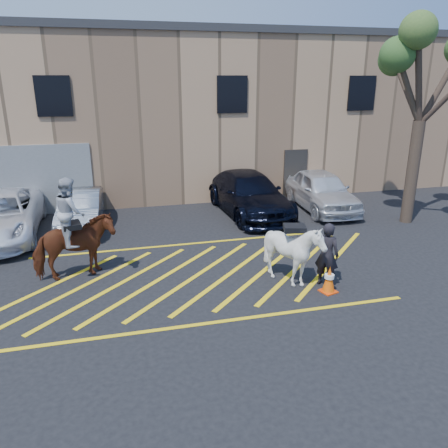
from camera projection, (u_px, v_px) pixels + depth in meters
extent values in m
plane|color=black|center=(194.00, 272.00, 12.47)|extent=(90.00, 90.00, 0.00)
imported|color=gray|center=(81.00, 209.00, 16.00)|extent=(1.58, 4.17, 1.36)
imported|color=black|center=(249.00, 194.00, 17.62)|extent=(2.63, 5.71, 1.62)
imported|color=silver|center=(321.00, 190.00, 18.18)|extent=(2.15, 4.82, 1.61)
imported|color=black|center=(327.00, 255.00, 11.42)|extent=(0.75, 0.74, 1.74)
cube|color=tan|center=(150.00, 114.00, 22.38)|extent=(32.00, 10.00, 7.00)
cube|color=#2D2D30|center=(146.00, 37.00, 21.21)|extent=(32.20, 10.20, 0.30)
cube|color=black|center=(53.00, 96.00, 16.47)|extent=(1.30, 0.08, 1.50)
cube|color=black|center=(232.00, 94.00, 18.09)|extent=(1.30, 0.08, 1.50)
cube|color=black|center=(362.00, 93.00, 19.49)|extent=(1.30, 0.08, 1.50)
cube|color=#38332D|center=(295.00, 174.00, 19.91)|extent=(1.10, 0.08, 2.20)
cube|color=yellow|center=(35.00, 293.00, 11.22)|extent=(4.20, 4.20, 0.01)
cube|color=yellow|center=(78.00, 289.00, 11.46)|extent=(4.20, 4.20, 0.01)
cube|color=yellow|center=(119.00, 284.00, 11.70)|extent=(4.20, 4.20, 0.01)
cube|color=yellow|center=(158.00, 280.00, 11.95)|extent=(4.20, 4.20, 0.01)
cube|color=yellow|center=(196.00, 276.00, 12.19)|extent=(4.20, 4.20, 0.01)
cube|color=yellow|center=(232.00, 272.00, 12.44)|extent=(4.20, 4.20, 0.01)
cube|color=yellow|center=(267.00, 268.00, 12.68)|extent=(4.20, 4.20, 0.01)
cube|color=yellow|center=(300.00, 265.00, 12.92)|extent=(4.20, 4.20, 0.01)
cube|color=yellow|center=(333.00, 261.00, 13.17)|extent=(4.20, 4.20, 0.01)
cube|color=yellow|center=(182.00, 244.00, 14.49)|extent=(9.50, 0.12, 0.01)
cube|color=yellow|center=(216.00, 322.00, 9.89)|extent=(9.50, 0.12, 0.01)
imported|color=maroon|center=(74.00, 247.00, 11.84)|extent=(2.29, 1.38, 1.81)
imported|color=#A8A9B2|center=(70.00, 212.00, 11.52)|extent=(0.86, 1.01, 1.84)
cube|color=black|center=(72.00, 225.00, 11.64)|extent=(0.56, 0.64, 0.14)
imported|color=white|center=(293.00, 253.00, 11.48)|extent=(1.80, 1.93, 1.78)
cube|color=black|center=(295.00, 228.00, 11.26)|extent=(0.66, 0.59, 0.14)
cube|color=#F13F09|center=(328.00, 291.00, 11.30)|extent=(0.47, 0.47, 0.03)
cone|color=#FF5E0A|center=(329.00, 278.00, 11.19)|extent=(0.32, 0.32, 0.70)
cylinder|color=white|center=(329.00, 276.00, 11.17)|extent=(0.25, 0.25, 0.10)
cylinder|color=#4B3A2E|center=(412.00, 173.00, 16.22)|extent=(0.44, 0.44, 3.80)
cylinder|color=#45352A|center=(441.00, 86.00, 15.55)|extent=(1.76, 0.51, 2.68)
cylinder|color=#48352B|center=(406.00, 91.00, 16.07)|extent=(0.33, 1.88, 2.34)
cylinder|color=#4B3D2D|center=(409.00, 90.00, 15.14)|extent=(1.40, 0.20, 2.39)
cylinder|color=#4B372D|center=(446.00, 99.00, 14.77)|extent=(0.78, 1.62, 1.96)
cylinder|color=#46372B|center=(419.00, 80.00, 14.81)|extent=(1.16, 0.77, 3.11)
sphere|color=#4B7431|center=(394.00, 60.00, 16.49)|extent=(1.20, 1.20, 1.20)
sphere|color=#396029|center=(398.00, 55.00, 14.63)|extent=(1.20, 1.20, 1.20)
sphere|color=#526D2F|center=(418.00, 30.00, 13.96)|extent=(1.20, 1.20, 1.20)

